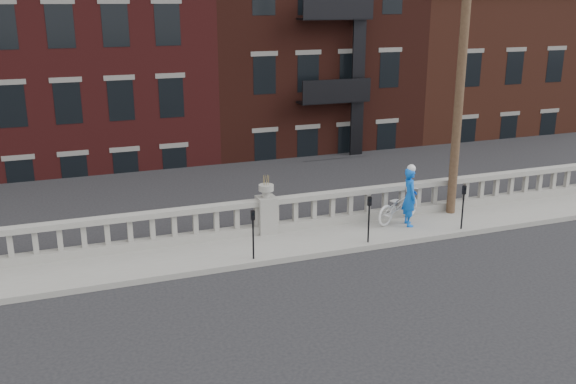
# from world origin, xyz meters

# --- Properties ---
(ground) EXTENTS (120.00, 120.00, 0.00)m
(ground) POSITION_xyz_m (0.00, 0.00, 0.00)
(ground) COLOR black
(ground) RESTS_ON ground
(sidewalk) EXTENTS (32.00, 2.20, 0.15)m
(sidewalk) POSITION_xyz_m (0.00, 3.00, 0.07)
(sidewalk) COLOR gray
(sidewalk) RESTS_ON ground
(balustrade) EXTENTS (28.00, 0.34, 1.03)m
(balustrade) POSITION_xyz_m (0.00, 3.95, 0.64)
(balustrade) COLOR gray
(balustrade) RESTS_ON sidewalk
(planter_pedestal) EXTENTS (0.55, 0.55, 1.76)m
(planter_pedestal) POSITION_xyz_m (0.00, 3.95, 0.83)
(planter_pedestal) COLOR gray
(planter_pedestal) RESTS_ON sidewalk
(lower_level) EXTENTS (80.00, 44.00, 20.80)m
(lower_level) POSITION_xyz_m (0.56, 23.04, 2.63)
(lower_level) COLOR #605E59
(lower_level) RESTS_ON ground
(utility_pole) EXTENTS (1.60, 0.28, 10.00)m
(utility_pole) POSITION_xyz_m (6.20, 3.60, 5.24)
(utility_pole) COLOR #422D1E
(utility_pole) RESTS_ON sidewalk
(parking_meter_b) EXTENTS (0.10, 0.09, 1.36)m
(parking_meter_b) POSITION_xyz_m (-0.98, 2.15, 1.00)
(parking_meter_b) COLOR black
(parking_meter_b) RESTS_ON sidewalk
(parking_meter_c) EXTENTS (0.10, 0.09, 1.36)m
(parking_meter_c) POSITION_xyz_m (2.45, 2.15, 1.00)
(parking_meter_c) COLOR black
(parking_meter_c) RESTS_ON sidewalk
(parking_meter_d) EXTENTS (0.10, 0.09, 1.36)m
(parking_meter_d) POSITION_xyz_m (5.60, 2.15, 1.00)
(parking_meter_d) COLOR black
(parking_meter_d) RESTS_ON sidewalk
(bicycle) EXTENTS (2.07, 1.41, 1.03)m
(bicycle) POSITION_xyz_m (4.16, 3.47, 0.66)
(bicycle) COLOR silver
(bicycle) RESTS_ON sidewalk
(cyclist) EXTENTS (0.58, 0.74, 1.81)m
(cyclist) POSITION_xyz_m (4.28, 3.02, 1.05)
(cyclist) COLOR blue
(cyclist) RESTS_ON sidewalk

